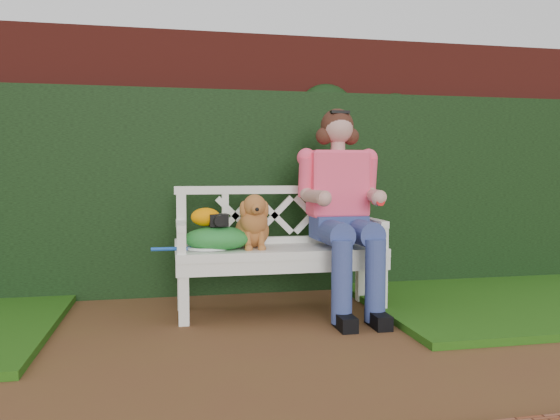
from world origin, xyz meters
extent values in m
plane|color=brown|center=(0.00, 0.00, 0.00)|extent=(60.00, 60.00, 0.00)
cube|color=#5D1C15|center=(0.00, 1.90, 1.10)|extent=(10.00, 0.30, 2.20)
cube|color=#163512|center=(0.00, 1.68, 0.85)|extent=(10.00, 0.18, 1.70)
cube|color=#14390B|center=(2.40, 0.90, 0.03)|extent=(2.60, 2.00, 0.05)
cube|color=black|center=(-0.03, 0.90, 0.69)|extent=(0.14, 0.11, 0.09)
ellipsoid|color=orange|center=(-0.11, 0.94, 0.71)|extent=(0.23, 0.19, 0.13)
camera|label=1|loc=(-0.36, -2.92, 1.03)|focal=35.00mm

